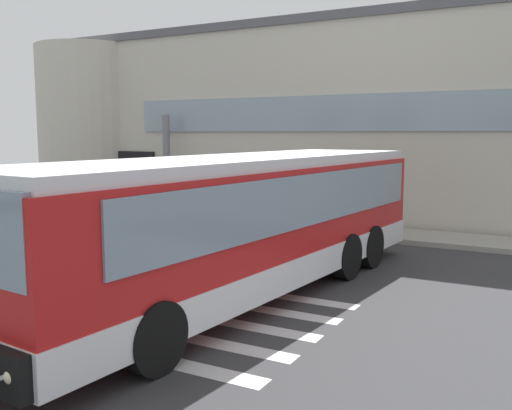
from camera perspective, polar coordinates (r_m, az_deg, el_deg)
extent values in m
cube|color=#353538|center=(14.39, -2.83, -5.39)|extent=(80.00, 90.00, 0.02)
cube|color=silver|center=(8.60, -12.56, -14.32)|extent=(4.40, 0.36, 0.01)
cube|color=silver|center=(9.25, -8.81, -12.66)|extent=(4.40, 0.36, 0.01)
cube|color=silver|center=(9.94, -5.61, -11.18)|extent=(4.40, 0.36, 0.01)
cube|color=silver|center=(10.66, -2.86, -9.87)|extent=(4.40, 0.36, 0.01)
cube|color=silver|center=(11.40, -0.48, -8.71)|extent=(4.40, 0.36, 0.01)
cube|color=beige|center=(25.08, 11.65, 7.73)|extent=(22.94, 12.00, 6.82)
cube|color=#56565B|center=(25.37, 11.86, 15.80)|extent=(23.14, 12.20, 0.30)
cylinder|color=beige|center=(26.00, -16.33, 7.57)|extent=(4.40, 4.40, 6.82)
cube|color=black|center=(23.65, -11.91, 2.40)|extent=(1.80, 0.16, 2.40)
cube|color=#8C9EAD|center=(19.04, 9.23, 9.15)|extent=(16.94, 0.10, 1.20)
cube|color=#9E9B93|center=(18.57, 4.89, -2.27)|extent=(26.94, 2.00, 0.15)
cylinder|color=slate|center=(21.94, -8.99, 4.17)|extent=(0.28, 0.28, 3.68)
cube|color=red|center=(10.89, -1.42, -1.81)|extent=(3.56, 11.06, 2.15)
cube|color=silver|center=(11.04, -1.40, -5.91)|extent=(3.61, 11.11, 0.55)
cube|color=silver|center=(10.77, -1.44, 4.38)|extent=(3.44, 10.85, 0.20)
cube|color=gray|center=(10.39, 5.37, 0.51)|extent=(0.95, 9.63, 0.95)
cube|color=gray|center=(11.84, -5.71, 1.33)|extent=(0.95, 9.63, 0.95)
sphere|color=beige|center=(6.60, -23.33, -15.55)|extent=(0.18, 0.18, 0.18)
cylinder|color=black|center=(7.67, -10.19, -13.01)|extent=(0.39, 1.02, 1.00)
cylinder|color=black|center=(9.38, -20.72, -9.57)|extent=(0.39, 1.02, 1.00)
cylinder|color=black|center=(12.39, 9.10, -5.14)|extent=(0.39, 1.02, 1.00)
cylinder|color=black|center=(13.52, 0.01, -4.00)|extent=(0.39, 1.02, 1.00)
cylinder|color=black|center=(13.56, 11.42, -4.11)|extent=(0.39, 1.02, 1.00)
cylinder|color=black|center=(14.60, 2.86, -3.17)|extent=(0.39, 1.02, 1.00)
cylinder|color=#4C4233|center=(21.26, -7.57, 0.27)|extent=(0.15, 0.15, 0.85)
cylinder|color=#4C4233|center=(21.28, -8.11, 0.27)|extent=(0.15, 0.15, 0.85)
cube|color=#4C4751|center=(21.20, -7.87, 2.19)|extent=(0.44, 0.37, 0.58)
sphere|color=tan|center=(21.16, -7.89, 3.32)|extent=(0.23, 0.23, 0.23)
cylinder|color=#4C4751|center=(21.17, -7.20, 2.05)|extent=(0.09, 0.09, 0.55)
cylinder|color=#4C4751|center=(21.24, -8.54, 2.05)|extent=(0.09, 0.09, 0.55)
cylinder|color=#2D2D33|center=(20.21, -5.30, -0.06)|extent=(0.15, 0.15, 0.85)
cylinder|color=#2D2D33|center=(20.38, -5.63, -0.01)|extent=(0.15, 0.15, 0.85)
cube|color=#2659A5|center=(20.22, -5.49, 1.98)|extent=(0.43, 0.34, 0.58)
sphere|color=tan|center=(20.18, -5.51, 3.16)|extent=(0.23, 0.23, 0.23)
cylinder|color=#2659A5|center=(20.02, -5.08, 1.79)|extent=(0.09, 0.09, 0.55)
cylinder|color=#2659A5|center=(20.43, -5.89, 1.89)|extent=(0.09, 0.09, 0.55)
cube|color=navy|center=(20.32, -5.10, 1.95)|extent=(0.34, 0.27, 0.44)
cylinder|color=#4C4233|center=(20.31, -2.95, 0.00)|extent=(0.15, 0.15, 0.85)
cylinder|color=#4C4233|center=(20.37, -3.48, 0.01)|extent=(0.15, 0.15, 0.85)
cube|color=silver|center=(20.26, -3.23, 2.01)|extent=(0.42, 0.30, 0.58)
sphere|color=tan|center=(20.23, -3.24, 3.20)|extent=(0.23, 0.23, 0.23)
cylinder|color=silver|center=(20.19, -2.55, 1.85)|extent=(0.09, 0.09, 0.55)
cylinder|color=silver|center=(20.35, -3.90, 1.89)|extent=(0.09, 0.09, 0.55)
cylinder|color=yellow|center=(17.24, 4.69, -1.74)|extent=(0.18, 0.18, 0.90)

